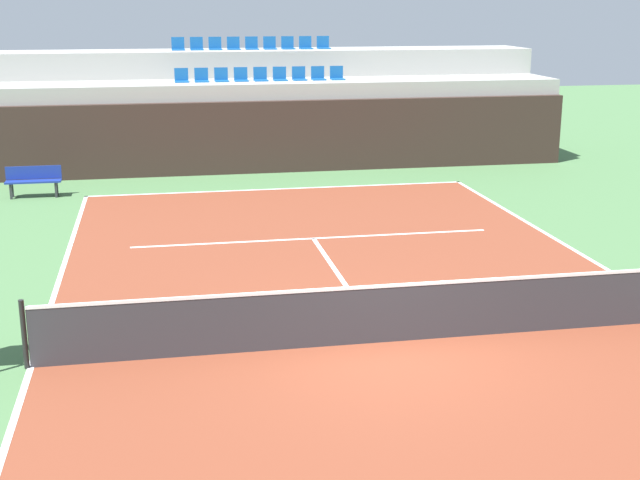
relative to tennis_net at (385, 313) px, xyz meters
The scene contains 13 objects.
ground_plane 0.51m from the tennis_net, ahead, with size 80.00×80.00×0.00m, color #477042.
court_surface 0.50m from the tennis_net, ahead, with size 11.00×24.00×0.01m, color brown.
baseline_far 11.96m from the tennis_net, 90.00° to the left, with size 11.00×0.10×0.00m, color white.
sideline_left 5.47m from the tennis_net, behind, with size 0.10×24.00×0.00m, color white.
service_line_far 6.42m from the tennis_net, 90.00° to the left, with size 8.26×0.10×0.00m, color white.
centre_service_line 3.24m from the tennis_net, 90.00° to the left, with size 0.10×6.40×0.00m, color white.
back_wall 14.61m from the tennis_net, 90.00° to the left, with size 19.74×0.30×2.26m, color #33231E.
stands_tier_lower 15.97m from the tennis_net, 90.00° to the left, with size 19.74×2.40×2.76m, color #9E9E99.
stands_tier_upper 18.39m from the tennis_net, 90.00° to the left, with size 19.74×2.40×3.64m, color #9E9E99.
seating_row_lower 16.22m from the tennis_net, 90.00° to the left, with size 5.54×0.44×0.44m.
seating_row_upper 18.73m from the tennis_net, 90.00° to the left, with size 5.54×0.44×0.44m.
tennis_net is the anchor object (origin of this frame).
player_bench 14.03m from the tennis_net, 119.25° to the left, with size 1.50×0.40×0.85m.
Camera 1 is at (-3.44, -12.61, 5.29)m, focal length 48.92 mm.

